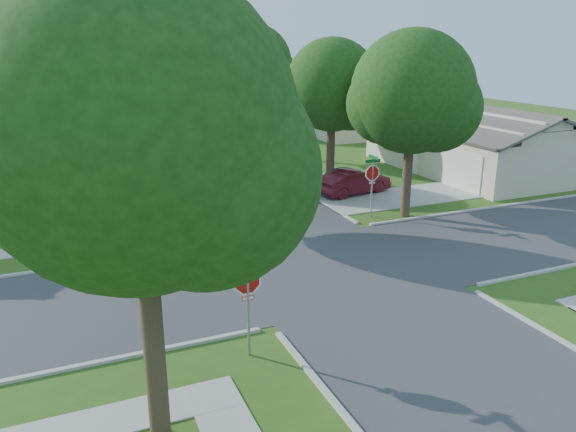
{
  "coord_description": "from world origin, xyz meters",
  "views": [
    {
      "loc": [
        -8.91,
        -17.33,
        8.1
      ],
      "look_at": [
        -0.86,
        1.69,
        1.6
      ],
      "focal_mm": 35.0,
      "sensor_mm": 36.0,
      "label": 1
    }
  ],
  "objects_px": {
    "stop_sign_ne": "(372,176)",
    "house_ne_far": "(341,114)",
    "tree_w_mid": "(116,66)",
    "car_curb_west": "(136,120)",
    "house_ne_near": "(472,147)",
    "tree_w_far": "(98,72)",
    "tree_e_mid": "(254,67)",
    "tree_sw_corner": "(141,146)",
    "tree_e_near": "(333,90)",
    "tree_e_far": "(206,64)",
    "stop_sign_sw": "(248,286)",
    "tree_ne_corner": "(413,98)",
    "car_curb_east": "(210,150)",
    "car_driveway": "(354,181)",
    "tree_w_near": "(148,86)"
  },
  "relations": [
    {
      "from": "stop_sign_ne",
      "to": "tree_w_mid",
      "type": "xyz_separation_m",
      "value": [
        -9.34,
        16.31,
        4.46
      ]
    },
    {
      "from": "tree_sw_corner",
      "to": "tree_e_near",
      "type": "bearing_deg",
      "value": 52.7
    },
    {
      "from": "tree_w_near",
      "to": "tree_sw_corner",
      "type": "relative_size",
      "value": 0.94
    },
    {
      "from": "stop_sign_ne",
      "to": "tree_sw_corner",
      "type": "bearing_deg",
      "value": -136.06
    },
    {
      "from": "tree_e_near",
      "to": "tree_e_far",
      "type": "relative_size",
      "value": 0.95
    },
    {
      "from": "tree_w_mid",
      "to": "house_ne_far",
      "type": "distance_m",
      "value": 22.68
    },
    {
      "from": "stop_sign_sw",
      "to": "car_driveway",
      "type": "xyz_separation_m",
      "value": [
        10.7,
        13.4,
        -1.32
      ]
    },
    {
      "from": "tree_e_mid",
      "to": "car_driveway",
      "type": "xyz_separation_m",
      "value": [
        1.24,
        -12.31,
        -5.54
      ]
    },
    {
      "from": "tree_w_mid",
      "to": "car_curb_west",
      "type": "bearing_deg",
      "value": 79.17
    },
    {
      "from": "stop_sign_sw",
      "to": "tree_w_near",
      "type": "bearing_deg",
      "value": 89.77
    },
    {
      "from": "stop_sign_ne",
      "to": "tree_w_far",
      "type": "relative_size",
      "value": 0.37
    },
    {
      "from": "tree_e_near",
      "to": "car_curb_east",
      "type": "bearing_deg",
      "value": 106.93
    },
    {
      "from": "house_ne_near",
      "to": "tree_w_far",
      "type": "bearing_deg",
      "value": 131.9
    },
    {
      "from": "tree_ne_corner",
      "to": "car_driveway",
      "type": "distance_m",
      "value": 6.65
    },
    {
      "from": "stop_sign_ne",
      "to": "tree_w_mid",
      "type": "distance_m",
      "value": 19.31
    },
    {
      "from": "tree_ne_corner",
      "to": "house_ne_far",
      "type": "xyz_separation_m",
      "value": [
        9.63,
        24.79,
        -4.08
      ]
    },
    {
      "from": "stop_sign_sw",
      "to": "tree_e_far",
      "type": "xyz_separation_m",
      "value": [
        9.45,
        38.71,
        3.95
      ]
    },
    {
      "from": "tree_e_far",
      "to": "car_driveway",
      "type": "xyz_separation_m",
      "value": [
        1.25,
        -25.31,
        -5.27
      ]
    },
    {
      "from": "tree_w_mid",
      "to": "car_driveway",
      "type": "xyz_separation_m",
      "value": [
        10.64,
        -12.31,
        -5.78
      ]
    },
    {
      "from": "house_ne_far",
      "to": "tree_e_near",
      "type": "bearing_deg",
      "value": -119.35
    },
    {
      "from": "tree_e_far",
      "to": "tree_w_near",
      "type": "relative_size",
      "value": 0.97
    },
    {
      "from": "tree_ne_corner",
      "to": "car_curb_east",
      "type": "xyz_separation_m",
      "value": [
        -5.16,
        16.47,
        -4.91
      ]
    },
    {
      "from": "stop_sign_ne",
      "to": "car_curb_west",
      "type": "xyz_separation_m",
      "value": [
        -5.9,
        34.29,
        -1.43
      ]
    },
    {
      "from": "tree_sw_corner",
      "to": "car_curb_west",
      "type": "relative_size",
      "value": 2.31
    },
    {
      "from": "tree_e_far",
      "to": "house_ne_far",
      "type": "bearing_deg",
      "value": -24.03
    },
    {
      "from": "stop_sign_ne",
      "to": "tree_e_mid",
      "type": "relative_size",
      "value": 0.32
    },
    {
      "from": "tree_e_mid",
      "to": "house_ne_far",
      "type": "relative_size",
      "value": 0.68
    },
    {
      "from": "car_curb_west",
      "to": "tree_w_mid",
      "type": "bearing_deg",
      "value": 78.17
    },
    {
      "from": "tree_e_near",
      "to": "tree_w_mid",
      "type": "bearing_deg",
      "value": 128.05
    },
    {
      "from": "stop_sign_sw",
      "to": "tree_w_mid",
      "type": "height_order",
      "value": "tree_w_mid"
    },
    {
      "from": "tree_e_mid",
      "to": "car_curb_east",
      "type": "bearing_deg",
      "value": -174.65
    },
    {
      "from": "tree_w_far",
      "to": "house_ne_far",
      "type": "distance_m",
      "value": 21.61
    },
    {
      "from": "stop_sign_ne",
      "to": "tree_w_mid",
      "type": "relative_size",
      "value": 0.31
    },
    {
      "from": "tree_e_far",
      "to": "stop_sign_sw",
      "type": "bearing_deg",
      "value": -103.73
    },
    {
      "from": "stop_sign_ne",
      "to": "house_ne_far",
      "type": "distance_m",
      "value": 26.8
    },
    {
      "from": "car_curb_west",
      "to": "tree_sw_corner",
      "type": "bearing_deg",
      "value": 81.27
    },
    {
      "from": "tree_ne_corner",
      "to": "house_ne_near",
      "type": "distance_m",
      "value": 12.47
    },
    {
      "from": "tree_e_near",
      "to": "tree_sw_corner",
      "type": "distance_m",
      "value": 20.12
    },
    {
      "from": "stop_sign_ne",
      "to": "tree_e_near",
      "type": "relative_size",
      "value": 0.36
    },
    {
      "from": "tree_w_mid",
      "to": "tree_e_near",
      "type": "bearing_deg",
      "value": -51.95
    },
    {
      "from": "tree_w_mid",
      "to": "tree_ne_corner",
      "type": "distance_m",
      "value": 20.1
    },
    {
      "from": "tree_w_far",
      "to": "car_curb_west",
      "type": "xyz_separation_m",
      "value": [
        3.45,
        4.99,
        -4.9
      ]
    },
    {
      "from": "stop_sign_ne",
      "to": "house_ne_near",
      "type": "xyz_separation_m",
      "value": [
        11.29,
        6.3,
        -0.51
      ]
    },
    {
      "from": "car_curb_west",
      "to": "car_driveway",
      "type": "bearing_deg",
      "value": 102.36
    },
    {
      "from": "tree_w_far",
      "to": "tree_e_near",
      "type": "bearing_deg",
      "value": -69.39
    },
    {
      "from": "house_ne_near",
      "to": "tree_w_mid",
      "type": "bearing_deg",
      "value": 154.12
    },
    {
      "from": "stop_sign_sw",
      "to": "tree_ne_corner",
      "type": "distance_m",
      "value": 14.64
    },
    {
      "from": "tree_ne_corner",
      "to": "stop_sign_sw",
      "type": "bearing_deg",
      "value": -141.16
    },
    {
      "from": "tree_w_near",
      "to": "stop_sign_ne",
      "type": "bearing_deg",
      "value": -24.74
    },
    {
      "from": "stop_sign_sw",
      "to": "tree_w_far",
      "type": "relative_size",
      "value": 0.37
    }
  ]
}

